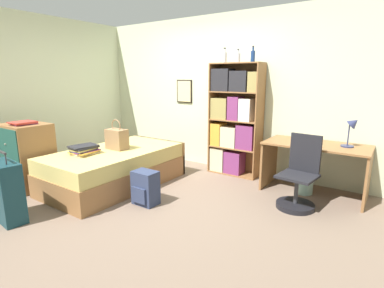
% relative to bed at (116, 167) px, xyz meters
% --- Properties ---
extents(ground_plane, '(14.00, 14.00, 0.00)m').
position_rel_bed_xyz_m(ground_plane, '(0.65, -0.02, -0.26)').
color(ground_plane, '#756051').
extents(wall_back, '(10.00, 0.09, 2.60)m').
position_rel_bed_xyz_m(wall_back, '(0.65, 1.70, 1.04)').
color(wall_back, beige).
rests_on(wall_back, ground_plane).
extents(wall_left, '(0.06, 10.00, 2.60)m').
position_rel_bed_xyz_m(wall_left, '(-1.72, -0.02, 1.04)').
color(wall_left, beige).
rests_on(wall_left, ground_plane).
extents(bed, '(1.12, 2.00, 0.53)m').
position_rel_bed_xyz_m(bed, '(0.00, 0.00, 0.00)').
color(bed, olive).
rests_on(bed, ground_plane).
extents(handbag, '(0.31, 0.19, 0.45)m').
position_rel_bed_xyz_m(handbag, '(-0.01, 0.05, 0.42)').
color(handbag, '#93704C').
rests_on(handbag, bed).
extents(book_stack_on_bed, '(0.33, 0.40, 0.13)m').
position_rel_bed_xyz_m(book_stack_on_bed, '(-0.15, -0.42, 0.34)').
color(book_stack_on_bed, beige).
rests_on(book_stack_on_bed, bed).
extents(suitcase, '(0.51, 0.27, 0.81)m').
position_rel_bed_xyz_m(suitcase, '(-0.10, -1.48, 0.08)').
color(suitcase, '#143842').
rests_on(suitcase, ground_plane).
extents(dresser, '(0.67, 0.55, 0.93)m').
position_rel_bed_xyz_m(dresser, '(-0.97, -0.79, 0.20)').
color(dresser, olive).
rests_on(dresser, ground_plane).
extents(magazine_pile_on_dresser, '(0.28, 0.34, 0.04)m').
position_rel_bed_xyz_m(magazine_pile_on_dresser, '(-0.92, -0.81, 0.69)').
color(magazine_pile_on_dresser, '#7A336B').
rests_on(magazine_pile_on_dresser, dresser).
extents(bookcase, '(0.84, 0.34, 1.80)m').
position_rel_bed_xyz_m(bookcase, '(1.18, 1.47, 0.62)').
color(bookcase, olive).
rests_on(bookcase, ground_plane).
extents(bottle_green, '(0.08, 0.08, 0.24)m').
position_rel_bed_xyz_m(bottle_green, '(0.97, 1.50, 1.62)').
color(bottle_green, '#B7BCC1').
rests_on(bottle_green, bookcase).
extents(bottle_brown, '(0.07, 0.07, 0.20)m').
position_rel_bed_xyz_m(bottle_brown, '(1.21, 1.51, 1.61)').
color(bottle_brown, '#B7BCC1').
rests_on(bottle_brown, bookcase).
extents(bottle_clear, '(0.06, 0.06, 0.24)m').
position_rel_bed_xyz_m(bottle_clear, '(1.47, 1.48, 1.62)').
color(bottle_clear, navy).
rests_on(bottle_clear, bookcase).
extents(desk, '(1.33, 0.68, 0.70)m').
position_rel_bed_xyz_m(desk, '(2.51, 1.31, 0.24)').
color(desk, olive).
rests_on(desk, ground_plane).
extents(desk_lamp, '(0.21, 0.16, 0.40)m').
position_rel_bed_xyz_m(desk_lamp, '(2.92, 1.36, 0.70)').
color(desk_lamp, navy).
rests_on(desk_lamp, desk).
extents(desk_chair, '(0.46, 0.47, 0.90)m').
position_rel_bed_xyz_m(desk_chair, '(2.47, 0.74, 0.02)').
color(desk_chair, black).
rests_on(desk_chair, ground_plane).
extents(backpack, '(0.31, 0.25, 0.43)m').
position_rel_bed_xyz_m(backpack, '(0.85, -0.28, -0.05)').
color(backpack, '#2D3856').
rests_on(backpack, ground_plane).
extents(waste_bin, '(0.23, 0.23, 0.23)m').
position_rel_bed_xyz_m(waste_bin, '(2.42, 1.25, -0.15)').
color(waste_bin, '#99C1B2').
rests_on(waste_bin, ground_plane).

